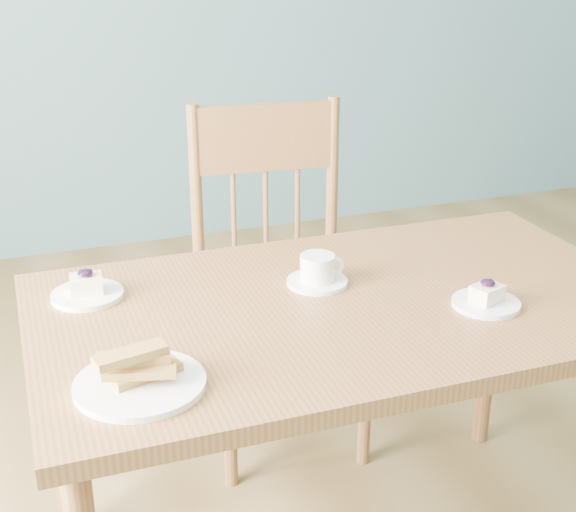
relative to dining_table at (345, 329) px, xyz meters
The scene contains 6 objects.
dining_table is the anchor object (origin of this frame).
dining_chair 0.60m from the dining_table, 84.81° to the left, with size 0.49×0.47×0.99m.
cheesecake_plate_near 0.30m from the dining_table, 25.71° to the right, with size 0.14×0.14×0.06m.
cheesecake_plate_far 0.56m from the dining_table, 158.43° to the left, with size 0.15×0.15×0.06m.
coffee_cup 0.14m from the dining_table, 103.95° to the left, with size 0.14×0.14×0.07m.
biscotti_plate 0.52m from the dining_table, 157.48° to the right, with size 0.23×0.23×0.07m.
Camera 1 is at (-0.94, -1.22, 1.44)m, focal length 50.00 mm.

